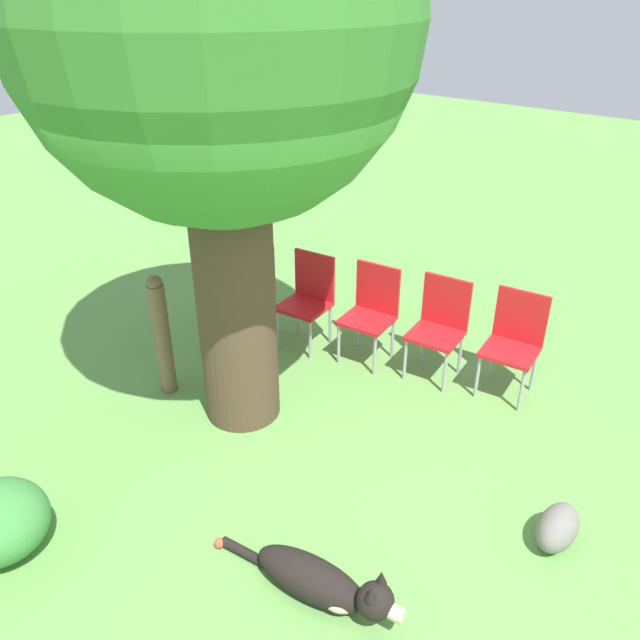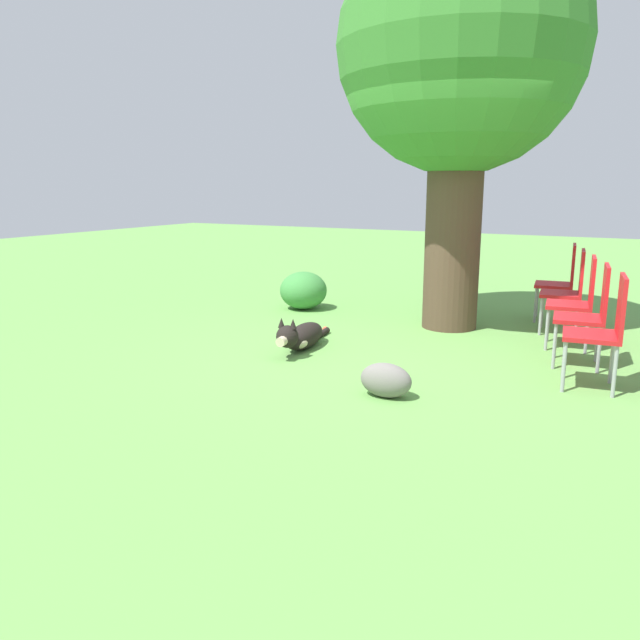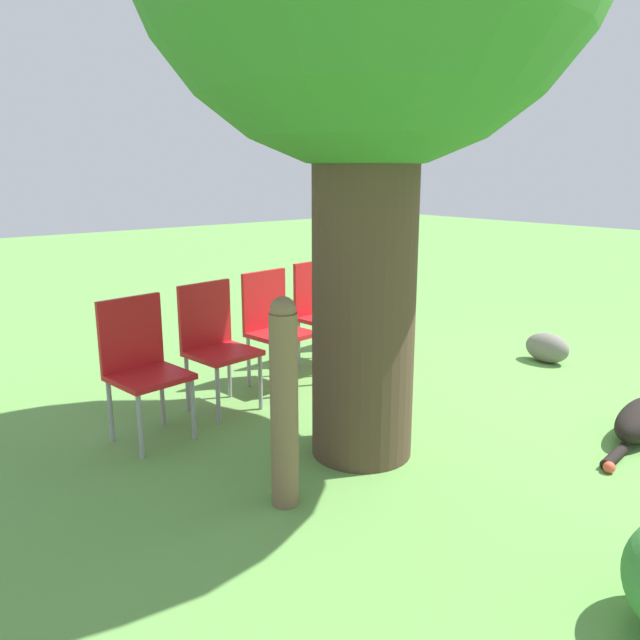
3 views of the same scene
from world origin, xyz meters
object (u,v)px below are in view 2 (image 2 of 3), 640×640
object	(u,v)px
oak_tree	(461,55)
red_chair_2	(579,297)
dog	(301,336)
red_chair_0	(604,325)
red_chair_4	(562,278)
tennis_ball	(325,329)
red_chair_3	(570,286)
fence_post	(452,270)
red_chair_1	(590,309)

from	to	relation	value
oak_tree	red_chair_2	distance (m)	2.79
dog	red_chair_0	world-z (taller)	red_chair_0
red_chair_4	tennis_ball	bearing A→B (deg)	33.52
oak_tree	red_chair_3	bearing A→B (deg)	13.99
red_chair_2	red_chair_3	bearing A→B (deg)	-82.44
red_chair_4	dog	bearing A→B (deg)	44.95
fence_post	red_chair_0	size ratio (longest dim) A/B	1.21
red_chair_2	tennis_ball	world-z (taller)	red_chair_2
oak_tree	red_chair_0	size ratio (longest dim) A/B	4.70
fence_post	tennis_ball	xyz separation A→B (m)	(-0.92, -1.64, -0.53)
red_chair_0	red_chair_3	size ratio (longest dim) A/B	1.00
dog	red_chair_3	distance (m)	2.98
red_chair_2	red_chair_1	bearing A→B (deg)	97.56
red_chair_0	red_chair_3	distance (m)	1.94
fence_post	red_chair_4	xyz separation A→B (m)	(1.26, 0.20, -0.04)
red_chair_2	tennis_ball	xyz separation A→B (m)	(-2.50, -0.58, -0.49)
dog	red_chair_0	size ratio (longest dim) A/B	1.37
red_chair_1	red_chair_2	distance (m)	0.65
red_chair_0	tennis_ball	world-z (taller)	red_chair_0
red_chair_0	dog	bearing A→B (deg)	-5.00
oak_tree	red_chair_4	xyz separation A→B (m)	(1.06, 0.93, -2.40)
oak_tree	dog	bearing A→B (deg)	-120.82
oak_tree	tennis_ball	size ratio (longest dim) A/B	63.41
red_chair_1	red_chair_4	size ratio (longest dim) A/B	1.00
red_chair_0	red_chair_4	bearing A→B (deg)	-82.44
red_chair_2	tennis_ball	distance (m)	2.61
red_chair_1	red_chair_3	distance (m)	1.30
red_chair_3	tennis_ball	bearing A→B (deg)	20.74
fence_post	red_chair_4	distance (m)	1.28
oak_tree	dog	xyz separation A→B (m)	(-0.99, -1.66, -2.79)
dog	red_chair_1	bearing A→B (deg)	98.01
dog	tennis_ball	size ratio (longest dim) A/B	18.48
oak_tree	red_chair_0	distance (m)	3.34
red_chair_3	red_chair_4	xyz separation A→B (m)	(-0.16, 0.63, 0.00)
red_chair_4	red_chair_0	bearing A→B (deg)	97.56
tennis_ball	red_chair_2	bearing A→B (deg)	13.18
fence_post	red_chair_1	distance (m)	2.42
red_chair_2	red_chair_4	size ratio (longest dim) A/B	1.00
red_chair_3	red_chair_1	bearing A→B (deg)	97.56
dog	red_chair_4	world-z (taller)	red_chair_4
oak_tree	red_chair_2	size ratio (longest dim) A/B	4.70
red_chair_3	red_chair_4	bearing A→B (deg)	-82.44
dog	red_chair_4	xyz separation A→B (m)	(2.05, 2.59, 0.39)
fence_post	red_chair_2	distance (m)	1.90
red_chair_3	tennis_ball	distance (m)	2.68
fence_post	red_chair_0	xyz separation A→B (m)	(1.90, -2.31, -0.04)
red_chair_4	fence_post	bearing A→B (deg)	2.35
red_chair_1	red_chair_3	bearing A→B (deg)	-82.44
fence_post	oak_tree	bearing A→B (deg)	-74.69
oak_tree	red_chair_0	world-z (taller)	oak_tree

